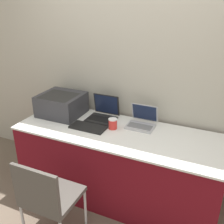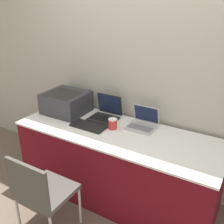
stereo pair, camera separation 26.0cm
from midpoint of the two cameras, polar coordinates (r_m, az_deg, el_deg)
name	(u,v)px [view 1 (the left image)]	position (r m, az deg, el deg)	size (l,w,h in m)	color
ground_plane	(103,216)	(2.82, -4.91, -21.70)	(14.00, 14.00, 0.00)	#6B5B4C
wall_back	(135,70)	(2.80, 2.30, 9.11)	(8.00, 0.05, 2.60)	#B7B2A3
table	(117,164)	(2.82, -1.49, -11.28)	(2.08, 0.76, 0.78)	maroon
printer	(61,104)	(3.02, -13.39, 1.72)	(0.46, 0.43, 0.24)	#333338
laptop_left	(103,114)	(2.87, -4.54, -0.43)	(0.30, 0.28, 0.25)	black
laptop_right	(142,121)	(2.71, 3.79, -2.12)	(0.28, 0.27, 0.21)	#B7B7BC
external_keyboard	(88,127)	(2.69, -7.98, -3.36)	(0.37, 0.17, 0.02)	black
coffee_cup	(113,124)	(2.65, -2.64, -2.62)	(0.09, 0.09, 0.11)	red
chair	(47,195)	(2.37, -17.12, -17.08)	(0.43, 0.42, 0.84)	#4C4742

